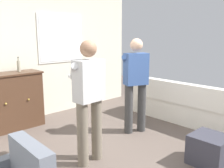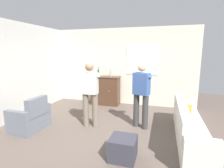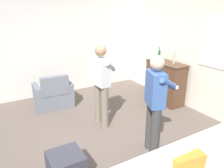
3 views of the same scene
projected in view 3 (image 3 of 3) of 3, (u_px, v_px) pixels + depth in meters
ground at (96, 136)px, 4.22m from camera, size 10.40×10.40×0.00m
wall_back_with_window at (199, 51)px, 5.00m from camera, size 5.20×0.15×2.80m
wall_side_left at (51, 45)px, 5.94m from camera, size 0.12×5.20×2.80m
armchair at (54, 96)px, 5.39m from camera, size 0.67×0.90×0.85m
sideboard_cabinet at (165, 82)px, 5.63m from camera, size 1.08×0.49×1.06m
bottle_wine_green at (159, 55)px, 5.62m from camera, size 0.06×0.06×0.34m
bottle_liquor_amber at (174, 59)px, 5.29m from camera, size 0.06×0.06×0.28m
ottoman at (66, 167)px, 3.10m from camera, size 0.48×0.48×0.41m
person_standing_left at (102, 82)px, 4.36m from camera, size 0.56×0.49×1.68m
person_standing_right at (155, 102)px, 3.45m from camera, size 0.52×0.52×1.68m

